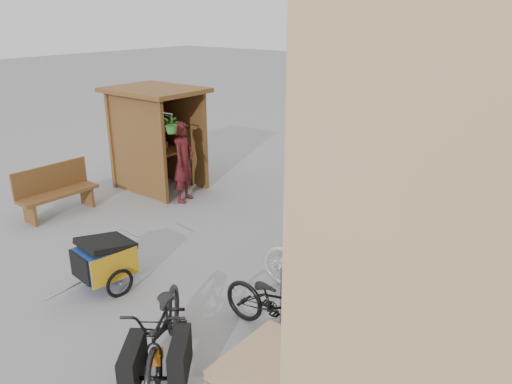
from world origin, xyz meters
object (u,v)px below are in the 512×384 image
Objects in this scene: kiosk at (154,124)px; bike_5 at (389,217)px; bike_7 at (408,193)px; bike_2 at (342,245)px; pallet_stack at (274,375)px; bench at (56,190)px; bike_4 at (377,219)px; shopping_carts at (477,172)px; bike_3 at (360,232)px; bike_0 at (280,304)px; child_trailer at (104,259)px; cargo_bike at (164,330)px; person_kiosk at (184,162)px; bike_1 at (313,265)px; bike_6 at (410,203)px.

kiosk reaches higher than bike_5.
bike_2 is at bearing 179.83° from bike_7.
pallet_stack is 0.73× the size of bench.
bike_4 is 1.06× the size of bike_5.
bike_5 is at bearing -100.45° from shopping_carts.
bike_7 is at bearing 97.97° from pallet_stack.
pallet_stack is 0.59× the size of shopping_carts.
bike_3 is (-0.69, 3.44, 0.33)m from pallet_stack.
bike_3 is at bearing 101.34° from pallet_stack.
bike_5 reaches higher than bike_0.
bike_5 reaches higher than pallet_stack.
shopping_carts is 8.27m from child_trailer.
bench is 1.13× the size of child_trailer.
cargo_bike is at bearing -40.82° from kiosk.
person_kiosk is 4.59m from bike_5.
shopping_carts reaches higher than bike_1.
bike_2 is (-0.25, 2.11, -0.03)m from bike_0.
pallet_stack is at bearing -145.52° from person_kiosk.
bike_6 is (0.22, 2.35, 0.06)m from bike_2.
bike_7 is at bearing 2.34° from bike_0.
shopping_carts is 1.15× the size of bike_0.
kiosk is at bearing 79.17° from bike_4.
bike_0 reaches higher than pallet_stack.
kiosk is at bearing 81.23° from bench.
bike_7 is at bearing -2.98° from bike_1.
cargo_bike is 3.49m from bike_2.
bike_3 is at bearing -4.45° from kiosk.
kiosk is 1.38× the size of person_kiosk.
bike_1 is 2.37m from bike_4.
bench is at bearing 122.96° from cargo_bike.
bike_0 is at bearing -27.47° from kiosk.
kiosk is at bearing 135.52° from child_trailer.
kiosk is at bearing 66.63° from bike_1.
bike_3 is at bearing 161.81° from bike_6.
person_kiosk reaches higher than bike_0.
bench is 0.91× the size of person_kiosk.
cargo_bike is at bearing -11.62° from child_trailer.
bike_5 is at bearing 63.56° from child_trailer.
bike_1 reaches higher than bike_2.
shopping_carts is 1.24× the size of bike_2.
bike_5 is (0.66, 4.93, -0.04)m from cargo_bike.
bike_2 is at bearing -0.28° from bike_1.
bike_6 is (-0.03, 4.46, 0.02)m from bike_0.
child_trailer is (-3.39, -7.54, -0.16)m from shopping_carts.
bike_2 is 0.98× the size of bike_4.
bike_3 is at bearing 43.96° from cargo_bike.
bike_7 is at bearing -82.63° from person_kiosk.
shopping_carts is 1.40× the size of child_trailer.
cargo_bike is at bearing 154.17° from bike_3.
pallet_stack is 3.41m from child_trailer.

